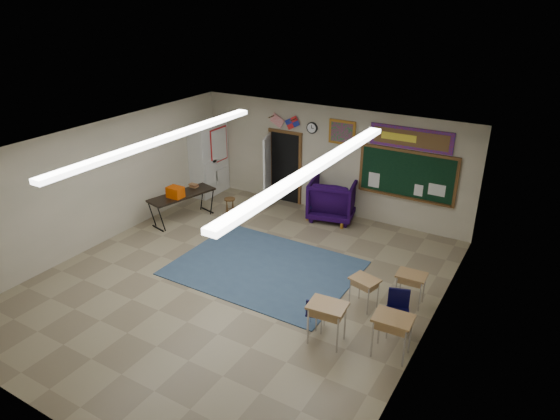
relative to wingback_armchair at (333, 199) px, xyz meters
The scene contains 25 objects.
floor 4.15m from the wingback_armchair, 94.76° to the right, with size 9.00×9.00×0.00m, color gray.
back_wall 1.07m from the wingback_armchair, 130.18° to the left, with size 8.00×0.04×3.00m, color #C1B39C.
front_wall 8.65m from the wingback_armchair, 92.27° to the right, with size 8.00×0.04×3.00m, color #C1B39C.
left_wall 6.04m from the wingback_armchair, 136.66° to the right, with size 0.04×9.00×3.00m, color #C1B39C.
right_wall 5.57m from the wingback_armchair, 48.23° to the right, with size 0.04×9.00×3.00m, color #C1B39C.
ceiling 4.78m from the wingback_armchair, 94.76° to the right, with size 8.00×9.00×0.04m, color silver.
area_rug 3.35m from the wingback_armchair, 92.45° to the right, with size 4.00×3.00×0.02m, color #344C64.
fluorescent_strips 4.75m from the wingback_armchair, 94.76° to the right, with size 3.86×6.00×0.10m, color white, non-canonical shape.
doorway 1.92m from the wingback_armchair, behind, with size 1.10×0.89×2.16m.
chalkboard 2.10m from the wingback_armchair, 11.12° to the left, with size 2.55×0.14×1.30m.
bulletin_board 2.67m from the wingback_armchair, 11.25° to the left, with size 2.10×0.05×0.55m.
framed_art_print 1.82m from the wingback_armchair, 88.58° to the left, with size 0.75×0.05×0.65m.
wall_clock 2.03m from the wingback_armchair, 157.45° to the left, with size 0.32×0.05×0.32m.
wall_flags 2.61m from the wingback_armchair, 168.83° to the left, with size 1.16×0.06×0.70m, color red, non-canonical shape.
storage_cabinet 4.10m from the wingback_armchair, behind, with size 0.59×1.25×2.20m.
wingback_armchair is the anchor object (origin of this frame).
student_chair_reading 0.56m from the wingback_armchair, 140.21° to the right, with size 0.40×0.40×0.81m, color black, non-canonical shape.
student_chair_desk_a 5.03m from the wingback_armchair, 68.17° to the right, with size 0.35×0.35×0.71m, color black, non-canonical shape.
student_chair_desk_b 5.17m from the wingback_armchair, 51.63° to the right, with size 0.43×0.43×0.86m, color black, non-canonical shape.
student_desk_front_left 4.26m from the wingback_armchair, 56.33° to the right, with size 0.63×0.53×0.65m.
student_desk_front_right 4.31m from the wingback_armchair, 43.65° to the right, with size 0.59×0.46×0.69m.
student_desk_back_left 5.37m from the wingback_armchair, 65.86° to the right, with size 0.71×0.55×0.80m.
student_desk_back_right 5.71m from the wingback_armchair, 54.61° to the right, with size 0.69×0.53×0.79m.
folding_table 4.12m from the wingback_armchair, 147.10° to the right, with size 1.05×1.95×1.06m.
wooden_stool 2.86m from the wingback_armchair, 151.16° to the right, with size 0.30×0.30×0.53m.
Camera 1 is at (5.55, -7.49, 5.85)m, focal length 32.00 mm.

